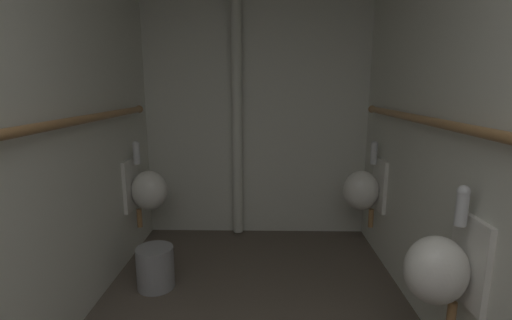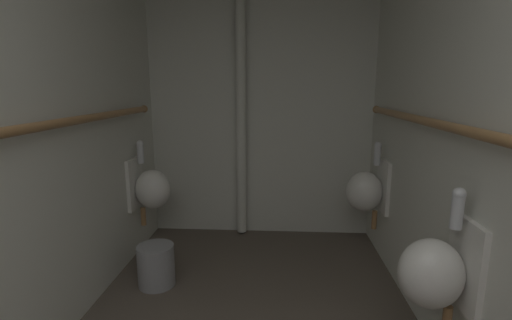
% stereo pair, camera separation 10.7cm
% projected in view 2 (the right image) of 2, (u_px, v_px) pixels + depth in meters
% --- Properties ---
extents(wall_left, '(0.06, 3.93, 2.68)m').
position_uv_depth(wall_left, '(4.00, 112.00, 1.71)').
color(wall_left, silver).
rests_on(wall_left, ground).
extents(wall_right, '(0.06, 3.93, 2.68)m').
position_uv_depth(wall_right, '(495.00, 114.00, 1.58)').
color(wall_right, silver).
rests_on(wall_right, ground).
extents(wall_back, '(2.27, 0.06, 2.68)m').
position_uv_depth(wall_back, '(261.00, 99.00, 3.54)').
color(wall_back, silver).
rests_on(wall_back, ground).
extents(urinal_left_mid, '(0.32, 0.30, 0.76)m').
position_uv_depth(urinal_left_mid, '(150.00, 188.00, 3.16)').
color(urinal_left_mid, silver).
extents(urinal_right_mid, '(0.32, 0.30, 0.76)m').
position_uv_depth(urinal_right_mid, '(436.00, 271.00, 1.74)').
color(urinal_right_mid, silver).
extents(urinal_right_far, '(0.32, 0.30, 0.76)m').
position_uv_depth(urinal_right_far, '(367.00, 190.00, 3.09)').
color(urinal_right_far, silver).
extents(supply_pipe_left, '(0.06, 3.14, 0.06)m').
position_uv_depth(supply_pipe_left, '(27.00, 129.00, 1.73)').
color(supply_pipe_left, '#9E7042').
extents(supply_pipe_right, '(0.06, 3.16, 0.06)m').
position_uv_depth(supply_pipe_right, '(467.00, 131.00, 1.64)').
color(supply_pipe_right, '#9E7042').
extents(standpipe_back_wall, '(0.10, 0.10, 2.63)m').
position_uv_depth(standpipe_back_wall, '(241.00, 99.00, 3.44)').
color(standpipe_back_wall, silver).
rests_on(standpipe_back_wall, ground).
extents(waste_bin, '(0.27, 0.27, 0.31)m').
position_uv_depth(waste_bin, '(156.00, 265.00, 2.72)').
color(waste_bin, gray).
rests_on(waste_bin, ground).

